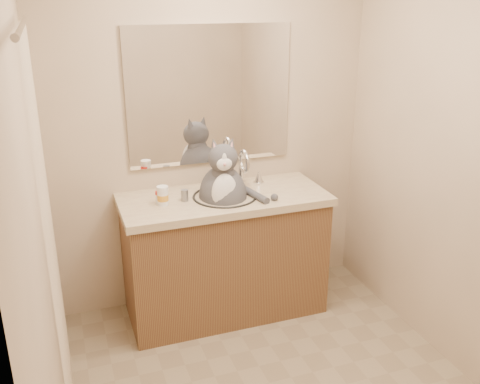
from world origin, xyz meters
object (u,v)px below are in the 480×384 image
Objects in this scene: pill_bottle_redcap at (159,198)px; pill_bottle_orange at (163,196)px; grey_canister at (185,195)px; cat at (223,192)px.

pill_bottle_redcap is 0.69× the size of pill_bottle_orange.
pill_bottle_orange is at bearing -171.88° from grey_canister.
cat is 0.25m from grey_canister.
pill_bottle_redcap is at bearing 129.56° from pill_bottle_orange.
cat reaches higher than grey_canister.
cat reaches higher than pill_bottle_redcap.
grey_canister is (-0.25, 0.02, 0.00)m from cat.
grey_canister is at bearing -0.50° from pill_bottle_redcap.
cat reaches higher than pill_bottle_orange.
grey_canister is at bearing 8.12° from pill_bottle_orange.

